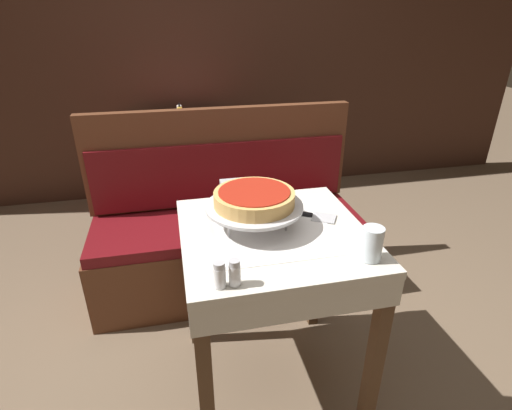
% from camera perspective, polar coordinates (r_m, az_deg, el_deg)
% --- Properties ---
extents(ground_plane, '(14.00, 14.00, 0.00)m').
position_cam_1_polar(ground_plane, '(1.99, 2.07, -23.37)').
color(ground_plane, brown).
extents(dining_table_front, '(0.69, 0.69, 0.78)m').
position_cam_1_polar(dining_table_front, '(1.55, 2.47, -6.97)').
color(dining_table_front, beige).
rests_on(dining_table_front, ground_plane).
extents(dining_table_rear, '(0.74, 0.74, 0.78)m').
position_cam_1_polar(dining_table_rear, '(3.08, -9.78, 9.75)').
color(dining_table_rear, red).
rests_on(dining_table_rear, ground_plane).
extents(booth_bench, '(1.52, 0.52, 1.03)m').
position_cam_1_polar(booth_bench, '(2.35, -4.07, -4.94)').
color(booth_bench, brown).
rests_on(booth_bench, ground_plane).
extents(back_wall_panel, '(6.00, 0.04, 2.40)m').
position_cam_1_polar(back_wall_panel, '(3.52, -7.33, 20.75)').
color(back_wall_panel, '#3D2319').
rests_on(back_wall_panel, ground_plane).
extents(pizza_pan_stand, '(0.37, 0.37, 0.09)m').
position_cam_1_polar(pizza_pan_stand, '(1.49, -0.25, -0.30)').
color(pizza_pan_stand, '#ADADB2').
rests_on(pizza_pan_stand, dining_table_front).
extents(deep_dish_pizza, '(0.30, 0.30, 0.06)m').
position_cam_1_polar(deep_dish_pizza, '(1.47, -0.25, 1.03)').
color(deep_dish_pizza, tan).
rests_on(deep_dish_pizza, pizza_pan_stand).
extents(pizza_server, '(0.26, 0.18, 0.01)m').
position_cam_1_polar(pizza_server, '(1.61, 6.80, -1.33)').
color(pizza_server, '#BCBCC1').
rests_on(pizza_server, dining_table_front).
extents(water_glass_near, '(0.07, 0.07, 0.12)m').
position_cam_1_polar(water_glass_near, '(1.35, 16.22, -5.30)').
color(water_glass_near, silver).
rests_on(water_glass_near, dining_table_front).
extents(salt_shaker, '(0.04, 0.04, 0.08)m').
position_cam_1_polar(salt_shaker, '(1.19, -5.23, -9.88)').
color(salt_shaker, silver).
rests_on(salt_shaker, dining_table_front).
extents(pepper_shaker, '(0.04, 0.04, 0.09)m').
position_cam_1_polar(pepper_shaker, '(1.20, -3.07, -9.62)').
color(pepper_shaker, silver).
rests_on(pepper_shaker, dining_table_front).
extents(napkin_holder, '(0.10, 0.05, 0.09)m').
position_cam_1_polar(napkin_holder, '(1.72, -3.42, 2.14)').
color(napkin_holder, '#B2B2B7').
rests_on(napkin_holder, dining_table_front).
extents(condiment_caddy, '(0.12, 0.12, 0.14)m').
position_cam_1_polar(condiment_caddy, '(3.00, -10.77, 12.17)').
color(condiment_caddy, black).
rests_on(condiment_caddy, dining_table_rear).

